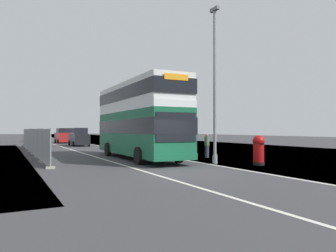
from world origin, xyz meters
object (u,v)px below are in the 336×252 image
(red_pillar_postbox, at_px, (259,149))
(roadworks_barrier, at_px, (161,145))
(car_receding_mid, at_px, (63,136))
(pedestrian_at_kerb, at_px, (207,146))
(lamppost_foreground, at_px, (215,90))
(car_receding_far, at_px, (34,135))
(double_decker_bus, at_px, (138,119))
(car_oncoming_near, at_px, (79,137))

(red_pillar_postbox, distance_m, roadworks_barrier, 9.24)
(roadworks_barrier, bearing_deg, car_receding_mid, 97.10)
(car_receding_mid, relative_size, pedestrian_at_kerb, 2.73)
(lamppost_foreground, bearing_deg, car_receding_far, 98.44)
(lamppost_foreground, distance_m, car_receding_far, 42.77)
(double_decker_bus, relative_size, pedestrian_at_kerb, 6.67)
(red_pillar_postbox, distance_m, pedestrian_at_kerb, 5.36)
(double_decker_bus, relative_size, car_oncoming_near, 2.53)
(car_receding_mid, bearing_deg, lamppost_foreground, -84.94)
(double_decker_bus, xyz_separation_m, lamppost_foreground, (2.65, -5.07, 1.58))
(roadworks_barrier, distance_m, car_oncoming_near, 16.90)
(red_pillar_postbox, distance_m, car_receding_mid, 35.61)
(pedestrian_at_kerb, bearing_deg, lamppost_foreground, -118.19)
(double_decker_bus, xyz_separation_m, car_receding_far, (-3.60, 37.11, -1.70))
(car_oncoming_near, bearing_deg, double_decker_bus, -89.92)
(roadworks_barrier, height_order, car_receding_far, car_receding_far)
(car_receding_mid, height_order, pedestrian_at_kerb, car_receding_mid)
(red_pillar_postbox, bearing_deg, pedestrian_at_kerb, 87.70)
(car_receding_mid, height_order, car_receding_far, car_receding_mid)
(car_receding_mid, relative_size, car_receding_far, 1.16)
(double_decker_bus, relative_size, roadworks_barrier, 7.39)
(roadworks_barrier, height_order, car_oncoming_near, car_oncoming_near)
(car_receding_mid, bearing_deg, roadworks_barrier, -82.90)
(double_decker_bus, bearing_deg, pedestrian_at_kerb, -16.02)
(car_oncoming_near, relative_size, pedestrian_at_kerb, 2.64)
(car_receding_far, bearing_deg, red_pillar_postbox, -79.59)
(double_decker_bus, height_order, roadworks_barrier, double_decker_bus)
(red_pillar_postbox, height_order, pedestrian_at_kerb, pedestrian_at_kerb)
(pedestrian_at_kerb, bearing_deg, car_receding_far, 102.12)
(double_decker_bus, bearing_deg, red_pillar_postbox, -56.41)
(red_pillar_postbox, distance_m, car_receding_far, 44.53)
(pedestrian_at_kerb, bearing_deg, double_decker_bus, 163.98)
(double_decker_bus, bearing_deg, car_receding_far, 95.54)
(red_pillar_postbox, xyz_separation_m, car_receding_mid, (-4.77, 35.28, 0.12))
(car_receding_far, bearing_deg, double_decker_bus, -84.46)
(double_decker_bus, bearing_deg, roadworks_barrier, 39.63)
(car_receding_far, distance_m, pedestrian_at_kerb, 39.33)
(car_oncoming_near, height_order, car_receding_far, car_oncoming_near)
(roadworks_barrier, distance_m, car_receding_mid, 26.37)
(car_oncoming_near, height_order, pedestrian_at_kerb, car_oncoming_near)
(roadworks_barrier, height_order, car_receding_mid, car_receding_mid)
(red_pillar_postbox, bearing_deg, lamppost_foreground, 137.90)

